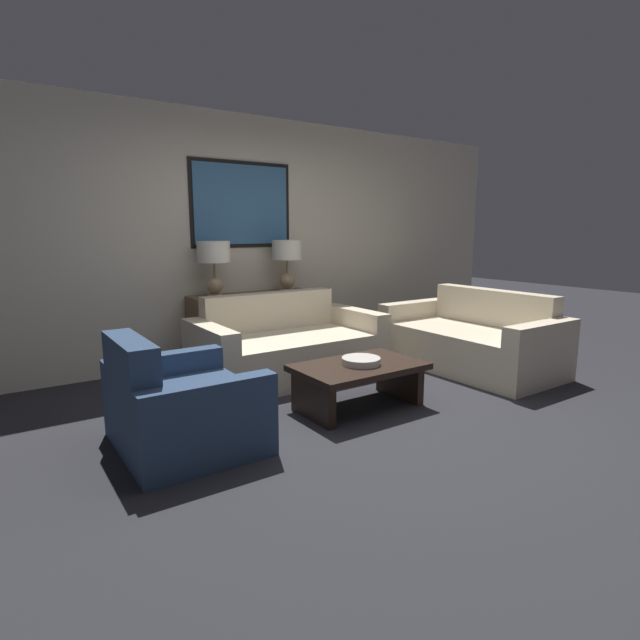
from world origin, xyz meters
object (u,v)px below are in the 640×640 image
table_lamp_left (214,259)px  couch_by_side (471,342)px  couch_by_back_wall (287,349)px  armchair_near_back_wall (180,408)px  console_table (254,327)px  decorative_bowl (361,361)px  table_lamp_right (287,256)px  coffee_table (359,376)px

table_lamp_left → couch_by_side: size_ratio=0.31×
table_lamp_left → couch_by_side: table_lamp_left is taller
couch_by_back_wall → armchair_near_back_wall: size_ratio=1.83×
console_table → table_lamp_left: 0.88m
couch_by_back_wall → couch_by_side: bearing=-24.8°
table_lamp_left → armchair_near_back_wall: table_lamp_left is taller
decorative_bowl → table_lamp_left: bearing=104.4°
table_lamp_right → armchair_near_back_wall: bearing=-137.2°
table_lamp_right → coffee_table: size_ratio=0.55×
table_lamp_right → decorative_bowl: size_ratio=1.81×
console_table → coffee_table: bearing=-89.2°
couch_by_back_wall → couch_by_side: same height
console_table → decorative_bowl: (0.03, -1.83, 0.02)m
armchair_near_back_wall → table_lamp_left: bearing=60.2°
table_lamp_right → couch_by_side: size_ratio=0.31×
couch_by_back_wall → decorative_bowl: bearing=-88.2°
couch_by_back_wall → armchair_near_back_wall: couch_by_back_wall is taller
armchair_near_back_wall → table_lamp_right: bearing=42.8°
table_lamp_right → couch_by_back_wall: 1.20m
table_lamp_left → couch_by_side: (2.20, -1.52, -0.87)m
console_table → couch_by_side: couch_by_side is taller
console_table → coffee_table: (0.03, -1.81, -0.11)m
couch_by_side → decorative_bowl: bearing=-170.1°
couch_by_side → armchair_near_back_wall: bearing=-176.6°
table_lamp_right → couch_by_back_wall: (-0.43, -0.71, -0.87)m
couch_by_side → decorative_bowl: couch_by_side is taller
couch_by_side → armchair_near_back_wall: couch_by_side is taller
couch_by_back_wall → armchair_near_back_wall: 1.74m
table_lamp_left → couch_by_back_wall: (0.43, -0.71, -0.87)m
console_table → table_lamp_right: size_ratio=2.45×
console_table → table_lamp_left: (-0.43, 0.00, 0.77)m
table_lamp_right → couch_by_side: 2.20m
couch_by_back_wall → console_table: bearing=90.0°
couch_by_side → armchair_near_back_wall: (-3.18, -0.19, -0.01)m
coffee_table → armchair_near_back_wall: 1.45m
couch_by_side → table_lamp_left: bearing=145.3°
decorative_bowl → console_table: bearing=91.1°
couch_by_back_wall → decorative_bowl: (0.03, -1.12, 0.12)m
decorative_bowl → armchair_near_back_wall: armchair_near_back_wall is taller
table_lamp_left → coffee_table: (0.46, -1.81, -0.88)m
couch_by_back_wall → couch_by_side: size_ratio=1.00×
couch_by_back_wall → decorative_bowl: size_ratio=5.78×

